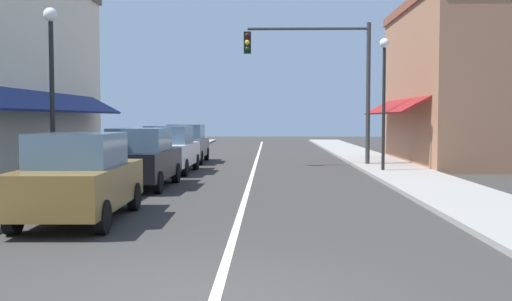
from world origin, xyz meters
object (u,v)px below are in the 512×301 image
at_px(parked_car_second_left, 141,158).
at_px(street_lamp_right_mid, 384,83).
at_px(parked_car_nearest_left, 80,178).
at_px(street_lamp_left_near, 52,71).
at_px(parked_car_third_left, 170,149).
at_px(parked_car_far_left, 186,144).
at_px(traffic_signal_mast_arm, 326,69).

bearing_deg(parked_car_second_left, street_lamp_right_mid, 31.53).
height_order(parked_car_nearest_left, street_lamp_left_near, street_lamp_left_near).
height_order(parked_car_second_left, street_lamp_right_mid, street_lamp_right_mid).
xyz_separation_m(parked_car_third_left, street_lamp_left_near, (-1.82, -6.94, 2.40)).
bearing_deg(parked_car_far_left, parked_car_second_left, -90.31).
bearing_deg(parked_car_second_left, parked_car_nearest_left, -88.60).
height_order(parked_car_third_left, traffic_signal_mast_arm, traffic_signal_mast_arm).
xyz_separation_m(parked_car_second_left, parked_car_third_left, (0.04, 4.71, 0.00)).
height_order(parked_car_nearest_left, parked_car_second_left, same).
height_order(parked_car_nearest_left, parked_car_third_left, same).
height_order(parked_car_second_left, parked_car_third_left, same).
bearing_deg(street_lamp_right_mid, parked_car_third_left, -179.98).
bearing_deg(parked_car_third_left, street_lamp_right_mid, 1.30).
height_order(parked_car_second_left, traffic_signal_mast_arm, traffic_signal_mast_arm).
relative_size(parked_car_second_left, traffic_signal_mast_arm, 0.68).
bearing_deg(street_lamp_left_near, parked_car_third_left, 75.30).
bearing_deg(parked_car_nearest_left, parked_car_second_left, 88.83).
bearing_deg(street_lamp_right_mid, street_lamp_left_near, -144.79).
relative_size(parked_car_far_left, street_lamp_right_mid, 0.82).
distance_m(parked_car_second_left, street_lamp_left_near, 3.73).
relative_size(parked_car_third_left, traffic_signal_mast_arm, 0.68).
xyz_separation_m(parked_car_third_left, traffic_signal_mast_arm, (6.15, 2.90, 3.27)).
bearing_deg(parked_car_third_left, street_lamp_left_near, -103.43).
bearing_deg(street_lamp_right_mid, parked_car_nearest_left, -127.91).
xyz_separation_m(parked_car_second_left, street_lamp_left_near, (-1.78, -2.23, 2.40)).
bearing_deg(traffic_signal_mast_arm, parked_car_far_left, 161.02).
height_order(parked_car_far_left, street_lamp_left_near, street_lamp_left_near).
bearing_deg(traffic_signal_mast_arm, street_lamp_right_mid, -57.19).
relative_size(parked_car_nearest_left, street_lamp_left_near, 0.85).
xyz_separation_m(parked_car_nearest_left, street_lamp_right_mid, (8.05, 10.33, 2.48)).
relative_size(parked_car_second_left, street_lamp_right_mid, 0.82).
distance_m(parked_car_second_left, street_lamp_right_mid, 9.66).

